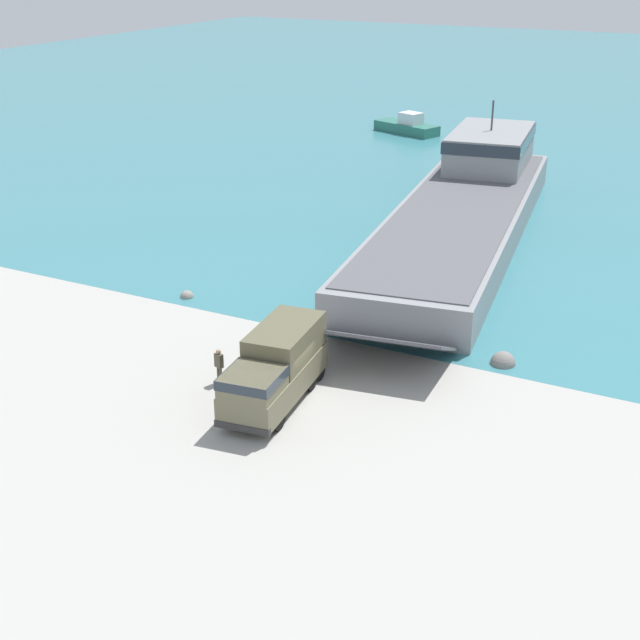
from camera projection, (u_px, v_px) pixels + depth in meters
The scene contains 7 objects.
ground_plane at pixel (293, 397), 41.66m from camera, with size 240.00×240.00×0.00m, color #A8A59E.
landing_craft at pixel (466, 203), 65.14m from camera, with size 14.08×42.69×7.80m.
military_truck at pixel (276, 368), 40.68m from camera, with size 3.45×7.66×3.33m.
soldier_on_ramp at pixel (219, 364), 42.55m from camera, with size 0.49×0.37×1.81m.
moored_boat_b at pixel (407, 126), 97.83m from camera, with size 7.91×4.88×2.30m.
shoreline_rock_a at pixel (503, 364), 44.93m from camera, with size 1.29×1.29×1.29m, color gray.
shoreline_rock_b at pixel (187, 297), 53.28m from camera, with size 0.82×0.82×0.82m, color gray.
Camera 1 is at (18.19, -32.07, 19.76)m, focal length 50.00 mm.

